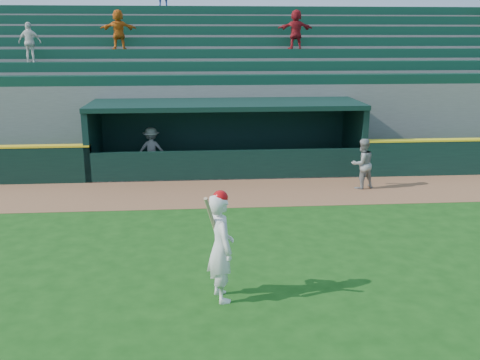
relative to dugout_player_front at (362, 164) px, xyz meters
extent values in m
plane|color=#174611|center=(-4.13, -5.11, -0.80)|extent=(120.00, 120.00, 0.00)
cube|color=brown|center=(-4.13, -0.21, -0.79)|extent=(40.00, 3.00, 0.01)
imported|color=gray|center=(0.00, 0.00, 0.00)|extent=(0.93, 0.82, 1.59)
imported|color=#979792|center=(-6.77, 2.76, -0.01)|extent=(1.04, 0.63, 1.57)
cube|color=slate|center=(-4.13, 2.59, -0.78)|extent=(9.00, 2.60, 0.04)
cube|color=black|center=(-8.73, 2.59, 0.35)|extent=(0.20, 2.60, 2.30)
cube|color=black|center=(0.47, 2.59, 0.35)|extent=(0.20, 2.60, 2.30)
cube|color=black|center=(-4.13, 3.89, 0.35)|extent=(9.40, 0.20, 2.30)
cube|color=black|center=(-4.13, 2.59, 1.58)|extent=(9.40, 2.80, 0.16)
cube|color=black|center=(-4.13, 1.37, -0.30)|extent=(9.00, 0.16, 1.00)
cube|color=brown|center=(-4.13, 3.39, -0.55)|extent=(8.40, 0.45, 0.10)
cube|color=slate|center=(-4.13, 4.41, 0.66)|extent=(34.00, 0.85, 2.91)
cube|color=#0F3828|center=(-4.13, 4.29, 2.29)|extent=(34.00, 0.60, 0.36)
cube|color=slate|center=(-4.13, 5.26, 0.88)|extent=(34.00, 0.85, 3.36)
cube|color=#0F3828|center=(-4.13, 5.14, 2.74)|extent=(34.00, 0.60, 0.36)
cube|color=slate|center=(-4.13, 6.11, 1.11)|extent=(34.00, 0.85, 3.81)
cube|color=#0F3828|center=(-4.13, 5.99, 3.19)|extent=(34.00, 0.60, 0.36)
cube|color=slate|center=(-4.13, 6.96, 1.33)|extent=(34.00, 0.85, 4.26)
cube|color=#0F3828|center=(-4.13, 6.84, 3.64)|extent=(34.00, 0.60, 0.36)
cube|color=slate|center=(-4.13, 7.81, 1.56)|extent=(34.00, 0.85, 4.71)
cube|color=#0F3828|center=(-4.13, 7.69, 4.09)|extent=(34.00, 0.60, 0.36)
cube|color=slate|center=(-4.13, 8.66, 1.78)|extent=(34.00, 0.85, 5.16)
cube|color=#0F3828|center=(-4.13, 8.54, 4.54)|extent=(34.00, 0.60, 0.36)
cube|color=slate|center=(-4.13, 9.51, 2.01)|extent=(34.00, 0.85, 5.61)
cube|color=#0F3828|center=(-4.13, 9.39, 4.99)|extent=(34.00, 0.60, 0.36)
cube|color=slate|center=(-4.13, 10.09, 2.01)|extent=(34.50, 0.30, 5.61)
imported|color=silver|center=(-11.30, 5.16, 3.65)|extent=(0.89, 0.45, 1.46)
imported|color=#A41922|center=(-1.13, 6.01, 4.13)|extent=(1.43, 0.53, 1.52)
imported|color=#CC5F16|center=(-8.13, 6.01, 4.12)|extent=(1.44, 0.66, 1.50)
imported|color=silver|center=(-4.75, -7.01, 0.20)|extent=(0.66, 0.83, 2.00)
sphere|color=#BE0A0D|center=(-4.75, -7.01, 1.14)|extent=(0.27, 0.27, 0.27)
cylinder|color=tan|center=(-4.93, -7.23, 0.91)|extent=(0.25, 0.49, 0.76)
camera|label=1|loc=(-5.12, -15.95, 3.87)|focal=40.00mm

